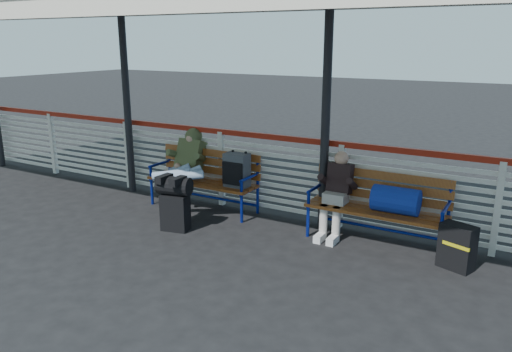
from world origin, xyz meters
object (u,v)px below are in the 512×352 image
Objects in this scene: bench_right at (387,201)px; traveler_man at (183,169)px; bench_left at (217,173)px; luggage_stack at (175,201)px; companion_person at (336,193)px; suitcase_side at (457,247)px.

traveler_man is (-3.03, -0.32, 0.10)m from bench_right.
luggage_stack is at bearing -92.54° from bench_left.
traveler_man is (-0.39, -0.34, 0.08)m from bench_left.
suitcase_side is at bearing -9.85° from companion_person.
bench_right is 3.34× the size of suitcase_side.
traveler_man is (-0.35, 0.64, 0.27)m from luggage_stack.
companion_person is (2.01, 0.93, 0.17)m from luggage_stack.
traveler_man reaches higher than bench_left.
bench_left is 1.57× the size of companion_person.
traveler_man is at bearing -174.05° from bench_right.
bench_right is (2.68, 0.96, 0.17)m from luggage_stack.
companion_person reaches higher than bench_left.
bench_left is 3.59m from suitcase_side.
suitcase_side is at bearing -18.27° from bench_right.
luggage_stack is 1.44× the size of suitcase_side.
bench_left is (0.04, 0.98, 0.19)m from luggage_stack.
bench_left is at bearing 40.83° from traveler_man.
companion_person is at bearing 13.06° from luggage_stack.
luggage_stack is 0.50× the size of traveler_man.
traveler_man is 1.35× the size of companion_person.
companion_person is at bearing -177.62° from bench_right.
luggage_stack is 2.85m from bench_right.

